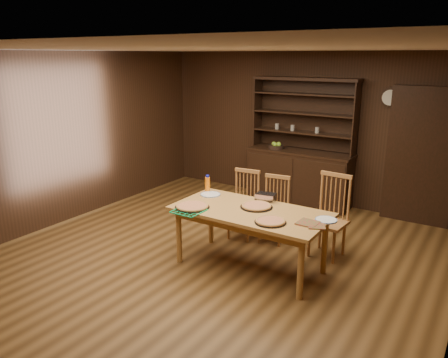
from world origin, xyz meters
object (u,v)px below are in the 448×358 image
Objects in this scene: china_hutch at (300,170)px; chair_right at (331,212)px; dining_table at (250,216)px; chair_left at (245,202)px; juice_bottle at (208,184)px; chair_center at (275,207)px.

chair_right is at bearing -55.65° from china_hutch.
chair_right is (0.69, 0.91, -0.09)m from dining_table.
chair_left is at bearing -92.10° from china_hutch.
china_hutch is at bearing 81.31° from juice_bottle.
chair_left is at bearing -174.22° from chair_center.
china_hutch reaches higher than chair_left.
dining_table is at bearing -20.52° from juice_bottle.
china_hutch reaches higher than chair_center.
juice_bottle reaches higher than chair_left.
juice_bottle reaches higher than dining_table.
dining_table is 1.14m from chair_right.
chair_right is (1.24, 0.08, 0.06)m from chair_left.
chair_center is 1.01m from juice_bottle.
dining_table is 1.01m from chair_left.
juice_bottle is at bearing 159.48° from dining_table.
chair_center is 3.99× the size of juice_bottle.
chair_center is (-0.13, 0.92, -0.18)m from dining_table.
chair_left is 1.05× the size of chair_center.
juice_bottle is (-0.29, -0.51, 0.34)m from chair_left.
chair_center is (0.37, -1.70, -0.10)m from china_hutch.
chair_left is at bearing -171.68° from chair_right.
chair_center reaches higher than dining_table.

